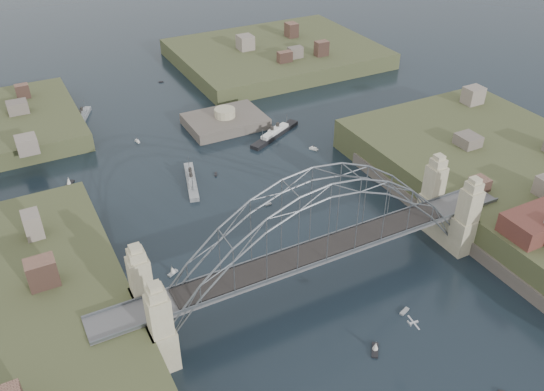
{
  "coord_description": "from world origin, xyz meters",
  "views": [
    {
      "loc": [
        -44.86,
        -67.47,
        74.21
      ],
      "look_at": [
        0.0,
        18.0,
        10.0
      ],
      "focal_mm": 37.39,
      "sensor_mm": 36.0,
      "label": 1
    }
  ],
  "objects": [
    {
      "name": "naval_cruiser_near",
      "position": [
        -7.98,
        45.24,
        0.78
      ],
      "size": [
        6.62,
        16.7,
        5.01
      ],
      "color": "gray",
      "rests_on": "ground"
    },
    {
      "name": "small_boat_k",
      "position": [
        5.84,
        110.2,
        0.15
      ],
      "size": [
        1.72,
        0.95,
        0.45
      ],
      "color": "white",
      "rests_on": "ground"
    },
    {
      "name": "small_boat_i",
      "position": [
        26.78,
        11.57,
        0.15
      ],
      "size": [
        2.86,
        1.53,
        0.45
      ],
      "color": "white",
      "rests_on": "ground"
    },
    {
      "name": "small_boat_m",
      "position": [
        10.47,
        -13.55,
        0.15
      ],
      "size": [
        2.32,
        1.44,
        0.45
      ],
      "color": "white",
      "rests_on": "ground"
    },
    {
      "name": "small_boat_l",
      "position": [
        -35.84,
        28.04,
        0.84
      ],
      "size": [
        2.66,
        1.62,
        2.38
      ],
      "color": "white",
      "rests_on": "ground"
    },
    {
      "name": "ocean_liner",
      "position": [
        21.73,
        57.67,
        0.75
      ],
      "size": [
        18.72,
        11.44,
        4.83
      ],
      "color": "black",
      "rests_on": "ground"
    },
    {
      "name": "small_boat_a",
      "position": [
        -23.16,
        15.78,
        0.88
      ],
      "size": [
        2.39,
        1.7,
        2.38
      ],
      "color": "white",
      "rests_on": "ground"
    },
    {
      "name": "small_boat_f",
      "position": [
        -1.15,
        46.1,
        0.15
      ],
      "size": [
        1.23,
        1.82,
        0.45
      ],
      "color": "white",
      "rests_on": "ground"
    },
    {
      "name": "ground",
      "position": [
        0.0,
        0.0,
        0.0
      ],
      "size": [
        500.0,
        500.0,
        0.0
      ],
      "primitive_type": "plane",
      "color": "black",
      "rests_on": "ground"
    },
    {
      "name": "small_boat_d",
      "position": [
        27.33,
        45.9,
        0.28
      ],
      "size": [
        1.93,
        2.5,
        1.43
      ],
      "color": "white",
      "rests_on": "ground"
    },
    {
      "name": "small_boat_b",
      "position": [
        4.35,
        28.25,
        0.15
      ],
      "size": [
        1.57,
        0.54,
        0.45
      ],
      "color": "white",
      "rests_on": "ground"
    },
    {
      "name": "aeroplane",
      "position": [
        4.35,
        -21.68,
        7.77
      ],
      "size": [
        1.79,
        3.3,
        0.48
      ],
      "color": "silver"
    },
    {
      "name": "small_boat_h",
      "position": [
        -13.55,
        72.19,
        0.29
      ],
      "size": [
        1.07,
        2.11,
        1.43
      ],
      "color": "white",
      "rests_on": "ground"
    },
    {
      "name": "small_boat_e",
      "position": [
        -34.59,
        58.46,
        0.67
      ],
      "size": [
        3.03,
        3.58,
        2.38
      ],
      "color": "white",
      "rests_on": "ground"
    },
    {
      "name": "naval_cruiser_far",
      "position": [
        -23.93,
        93.26,
        0.76
      ],
      "size": [
        7.91,
        14.02,
        4.9
      ],
      "color": "gray",
      "rests_on": "ground"
    },
    {
      "name": "headland_ne",
      "position": [
        50.0,
        110.0,
        0.75
      ],
      "size": [
        70.0,
        55.0,
        9.5
      ],
      "primitive_type": "cube",
      "color": "#3D4324",
      "rests_on": "ground"
    },
    {
      "name": "small_boat_c",
      "position": [
        0.39,
        -18.39,
        0.72
      ],
      "size": [
        2.83,
        3.2,
        2.38
      ],
      "color": "white",
      "rests_on": "ground"
    },
    {
      "name": "bridge",
      "position": [
        0.0,
        0.0,
        12.32
      ],
      "size": [
        84.0,
        13.8,
        24.6
      ],
      "color": "#555558",
      "rests_on": "ground"
    },
    {
      "name": "shore_east",
      "position": [
        57.32,
        0.0,
        1.97
      ],
      "size": [
        50.5,
        90.0,
        12.0
      ],
      "color": "#3D4324",
      "rests_on": "ground"
    },
    {
      "name": "fort_island",
      "position": [
        12.0,
        70.0,
        -0.34
      ],
      "size": [
        22.0,
        16.0,
        9.4
      ],
      "color": "#504840",
      "rests_on": "ground"
    }
  ]
}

